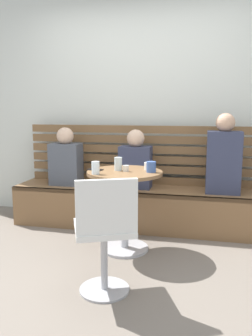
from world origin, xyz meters
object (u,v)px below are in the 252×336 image
Objects in this scene: white_chair at (105,232)px; person_child_left at (66,160)px; cup_espresso_small at (126,168)px; cup_water_clear at (96,168)px; cafe_table at (125,195)px; cup_glass_tall at (118,164)px; booth_bench at (136,207)px; cup_ceramic_white at (149,166)px; person_adult at (224,157)px; cup_mug_blue at (151,167)px; phone_on_table at (95,170)px; person_child_middle at (136,162)px.

white_chair is 1.31× the size of person_child_left.
cup_espresso_small is 0.29m from cup_water_clear.
cup_glass_tall reaches higher than cafe_table.
cup_water_clear is (-0.19, -0.84, 0.57)m from booth_bench.
cup_water_clear is 1.38× the size of cup_ceramic_white.
person_adult is 8.55× the size of cup_mug_blue.
phone_on_table is (-0.29, 0.01, -0.02)m from cup_espresso_small.
cup_espresso_small reaches higher than cafe_table.
cup_espresso_small is at bearing -177.39° from cup_mug_blue.
cup_glass_tall is (-0.11, 0.83, 0.34)m from white_chair.
person_child_left is 8.12× the size of cup_ceramic_white.
cafe_table is 0.40m from cup_water_clear.
booth_bench is 4.16× the size of person_child_left.
booth_bench is 28.42× the size of cup_mug_blue.
phone_on_table is (-0.52, -0.00, -0.04)m from cup_mug_blue.
cup_ceramic_white is (0.19, 0.12, 0.01)m from cup_espresso_small.
person_child_left is 11.60× the size of cup_espresso_small.
phone_on_table is at bearing -151.87° from person_adult.
phone_on_table reaches higher than booth_bench.
cup_water_clear is at bearing -123.57° from cup_glass_tall.
cafe_table is 13.21× the size of cup_espresso_small.
cup_espresso_small is at bearing 92.58° from white_chair.
cup_mug_blue is at bearing -67.83° from booth_bench.
phone_on_table is at bearing -111.26° from booth_bench.
booth_bench is 0.71m from cafe_table.
person_child_middle reaches higher than cup_espresso_small.
cup_water_clear reaches higher than cafe_table.
person_child_left reaches higher than cup_mug_blue.
booth_bench is 1.03m from cup_water_clear.
cup_water_clear is (-0.14, -0.22, -0.01)m from cup_glass_tall.
person_child_left reaches higher than phone_on_table.
cup_water_clear is at bearing -53.41° from person_child_left.
cafe_table is 0.29m from cup_glass_tall.
phone_on_table is (0.55, -0.64, 0.02)m from person_child_left.
cup_mug_blue is (0.30, -0.02, -0.01)m from cup_glass_tall.
cup_glass_tall reaches higher than booth_bench.
phone_on_table reaches higher than cafe_table.
cup_espresso_small reaches higher than booth_bench.
white_chair is 1.05× the size of person_adult.
person_adult reaches higher than person_child_middle.
cup_glass_tall is at bearing 175.99° from cup_mug_blue.
white_chair is at bearing -87.18° from booth_bench.
booth_bench is at bearing 92.03° from cafe_table.
cafe_table is at bearing -87.97° from booth_bench.
cup_ceramic_white is (0.41, 0.31, -0.02)m from cup_water_clear.
cup_ceramic_white is 0.57× the size of phone_on_table.
person_child_left is (-0.81, -0.01, 0.51)m from booth_bench.
person_adult is 10.15× the size of cup_ceramic_white.
cup_water_clear is 0.79× the size of phone_on_table.
booth_bench is 3.33× the size of person_adult.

